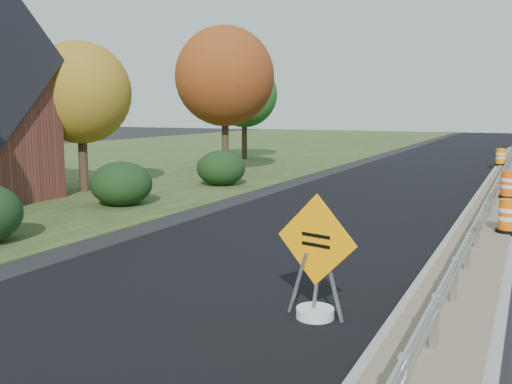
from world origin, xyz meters
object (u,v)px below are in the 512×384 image
at_px(barrel_median_mid, 509,185).
at_px(barrel_median_far, 501,157).
at_px(caution_sign, 315,287).
at_px(barrel_median_near, 508,217).

relative_size(barrel_median_mid, barrel_median_far, 1.03).
distance_m(caution_sign, barrel_median_mid, 13.30).
bearing_deg(barrel_median_far, barrel_median_mid, -85.97).
height_order(caution_sign, barrel_median_near, caution_sign).
height_order(caution_sign, barrel_median_mid, caution_sign).
relative_size(caution_sign, barrel_median_near, 2.39).
bearing_deg(caution_sign, barrel_median_near, 84.27).
bearing_deg(caution_sign, barrel_median_mid, 93.82).
height_order(caution_sign, barrel_median_far, caution_sign).
distance_m(barrel_median_near, barrel_median_far, 18.62).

